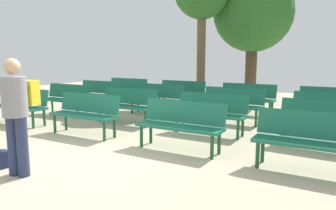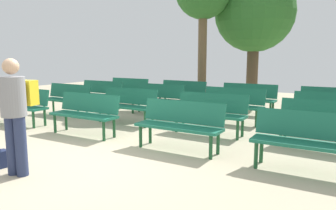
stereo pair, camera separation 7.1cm
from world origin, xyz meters
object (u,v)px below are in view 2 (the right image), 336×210
at_px(bench_r0_c0, 22,103).
at_px(bench_r2_c0, 100,93).
at_px(bench_r3_c2, 248,97).
at_px(bench_r1_c2, 210,111).
at_px(visitor_with_backpack, 16,110).
at_px(bench_r2_c1, 157,97).
at_px(tree_0, 255,13).
at_px(bench_r1_c1, 127,103).
at_px(bench_r3_c3, 333,102).
at_px(bench_r1_c0, 67,97).
at_px(bench_r0_c3, 310,138).
at_px(bench_r0_c1, 86,111).
at_px(bench_r1_c3, 325,122).
at_px(bench_r2_c3, 331,110).
at_px(bench_r3_c1, 182,92).
at_px(bench_r2_c2, 232,103).
at_px(bench_r0_c2, 180,122).
at_px(bench_r3_c0, 128,89).

relative_size(bench_r0_c0, bench_r2_c0, 1.00).
bearing_deg(bench_r2_c0, bench_r3_c2, 16.70).
relative_size(bench_r1_c2, visitor_with_backpack, 0.98).
height_order(bench_r2_c1, tree_0, tree_0).
distance_m(bench_r1_c1, bench_r3_c3, 5.25).
bearing_deg(bench_r2_c0, bench_r1_c0, -89.89).
distance_m(bench_r2_c0, bench_r3_c3, 6.81).
bearing_deg(visitor_with_backpack, bench_r3_c2, -112.91).
bearing_deg(bench_r0_c3, bench_r0_c1, 179.24).
height_order(bench_r1_c3, bench_r3_c3, same).
xyz_separation_m(bench_r1_c3, bench_r2_c0, (-6.74, 1.27, 0.00)).
relative_size(bench_r0_c3, bench_r1_c0, 1.01).
relative_size(bench_r0_c3, tree_0, 0.34).
bearing_deg(bench_r3_c2, bench_r3_c3, -0.48).
relative_size(bench_r2_c1, bench_r3_c3, 1.00).
xyz_separation_m(bench_r0_c3, bench_r3_c3, (-0.07, 4.24, 0.00)).
height_order(bench_r0_c0, visitor_with_backpack, visitor_with_backpack).
height_order(bench_r2_c3, bench_r3_c1, same).
relative_size(bench_r1_c1, bench_r2_c2, 1.00).
relative_size(bench_r0_c0, bench_r1_c1, 1.00).
height_order(bench_r0_c2, bench_r3_c0, same).
xyz_separation_m(bench_r0_c1, bench_r3_c0, (-2.26, 4.20, 0.00)).
height_order(bench_r1_c2, tree_0, tree_0).
relative_size(bench_r1_c3, bench_r3_c1, 1.00).
distance_m(bench_r1_c0, bench_r3_c3, 7.20).
height_order(bench_r2_c3, bench_r3_c2, same).
height_order(bench_r1_c1, bench_r2_c3, same).
bearing_deg(bench_r3_c2, bench_r3_c1, 179.13).
relative_size(bench_r0_c2, bench_r1_c3, 1.00).
xyz_separation_m(bench_r2_c2, bench_r3_c0, (-4.47, 1.33, 0.00)).
bearing_deg(bench_r3_c0, bench_r0_c3, -32.43).
xyz_separation_m(bench_r0_c2, bench_r3_c1, (-2.31, 4.15, 0.00)).
relative_size(bench_r2_c1, bench_r3_c2, 1.00).
xyz_separation_m(bench_r0_c1, bench_r1_c1, (0.01, 1.40, 0.00)).
bearing_deg(bench_r3_c3, bench_r3_c1, 178.89).
relative_size(bench_r1_c3, bench_r2_c0, 0.99).
bearing_deg(bench_r1_c2, bench_r2_c0, 162.13).
bearing_deg(tree_0, bench_r1_c3, -61.21).
relative_size(bench_r0_c3, bench_r1_c3, 1.01).
relative_size(bench_r3_c0, bench_r3_c1, 1.00).
bearing_deg(bench_r2_c3, bench_r1_c3, -89.11).
bearing_deg(bench_r1_c3, bench_r2_c3, 91.94).
distance_m(bench_r0_c1, bench_r2_c2, 3.62).
distance_m(bench_r0_c3, bench_r3_c2, 4.76).
xyz_separation_m(bench_r3_c3, tree_0, (-3.03, 2.91, 2.75)).
height_order(bench_r1_c0, bench_r3_c0, same).
distance_m(bench_r0_c1, bench_r2_c1, 2.81).
bearing_deg(bench_r2_c3, bench_r0_c2, -127.63).
distance_m(bench_r0_c1, bench_r3_c0, 4.77).
bearing_deg(bench_r1_c0, bench_r3_c2, 32.99).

